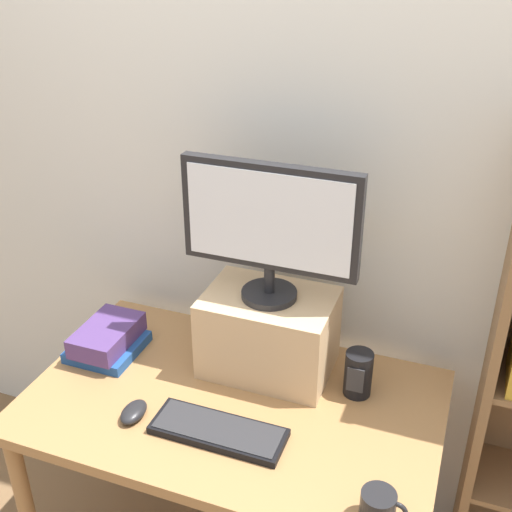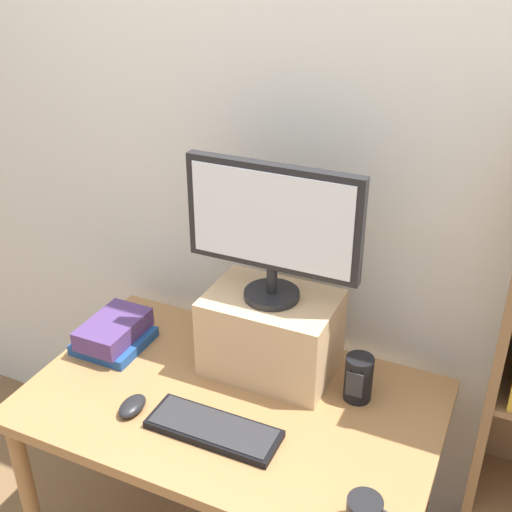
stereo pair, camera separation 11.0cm
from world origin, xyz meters
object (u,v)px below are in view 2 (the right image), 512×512
(riser_box, at_px, (271,333))
(desk_speaker, at_px, (358,378))
(keyboard, at_px, (214,429))
(computer_mouse, at_px, (132,406))
(book_stack, at_px, (114,334))
(computer_monitor, at_px, (272,225))
(desk, at_px, (232,419))

(riser_box, height_order, desk_speaker, riser_box)
(keyboard, height_order, computer_mouse, computer_mouse)
(computer_mouse, distance_m, book_stack, 0.34)
(riser_box, relative_size, book_stack, 1.62)
(desk_speaker, bearing_deg, computer_monitor, 174.73)
(keyboard, bearing_deg, computer_monitor, 85.24)
(riser_box, height_order, computer_monitor, computer_monitor)
(riser_box, xyz_separation_m, computer_monitor, (0.00, -0.00, 0.37))
(computer_monitor, height_order, desk_speaker, computer_monitor)
(riser_box, relative_size, computer_monitor, 0.75)
(book_stack, relative_size, desk_speaker, 1.68)
(desk, bearing_deg, computer_monitor, 75.95)
(book_stack, bearing_deg, desk_speaker, 5.72)
(riser_box, relative_size, computer_mouse, 3.78)
(keyboard, relative_size, computer_mouse, 3.61)
(computer_mouse, bearing_deg, book_stack, 133.96)
(riser_box, height_order, keyboard, riser_box)
(computer_mouse, height_order, desk_speaker, desk_speaker)
(desk, relative_size, riser_box, 3.10)
(desk_speaker, bearing_deg, desk, -154.69)
(riser_box, relative_size, keyboard, 1.04)
(desk, relative_size, computer_mouse, 11.69)
(computer_mouse, relative_size, book_stack, 0.43)
(riser_box, relative_size, desk_speaker, 2.72)
(computer_monitor, relative_size, keyboard, 1.40)
(book_stack, bearing_deg, keyboard, -24.67)
(desk_speaker, bearing_deg, book_stack, -174.28)
(computer_monitor, relative_size, computer_mouse, 5.04)
(keyboard, distance_m, book_stack, 0.54)
(computer_mouse, bearing_deg, keyboard, 4.44)
(desk, distance_m, book_stack, 0.50)
(desk, distance_m, computer_mouse, 0.31)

